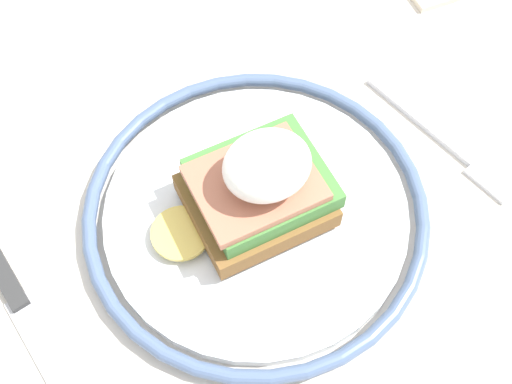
# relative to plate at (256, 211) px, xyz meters

# --- Properties ---
(dining_table) EXTENTS (1.10, 0.80, 0.76)m
(dining_table) POSITION_rel_plate_xyz_m (-0.01, -0.06, -0.12)
(dining_table) COLOR beige
(dining_table) RESTS_ON ground_plane
(plate) EXTENTS (0.24, 0.24, 0.02)m
(plate) POSITION_rel_plate_xyz_m (0.00, 0.00, 0.00)
(plate) COLOR silver
(plate) RESTS_ON dining_table
(sandwich) EXTENTS (0.12, 0.08, 0.07)m
(sandwich) POSITION_rel_plate_xyz_m (-0.00, 0.00, 0.04)
(sandwich) COLOR brown
(sandwich) RESTS_ON plate
(fork) EXTENTS (0.05, 0.14, 0.00)m
(fork) POSITION_rel_plate_xyz_m (-0.16, 0.01, -0.01)
(fork) COLOR silver
(fork) RESTS_ON dining_table
(knife) EXTENTS (0.04, 0.19, 0.01)m
(knife) POSITION_rel_plate_xyz_m (0.17, -0.01, -0.01)
(knife) COLOR #2D2D2D
(knife) RESTS_ON dining_table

